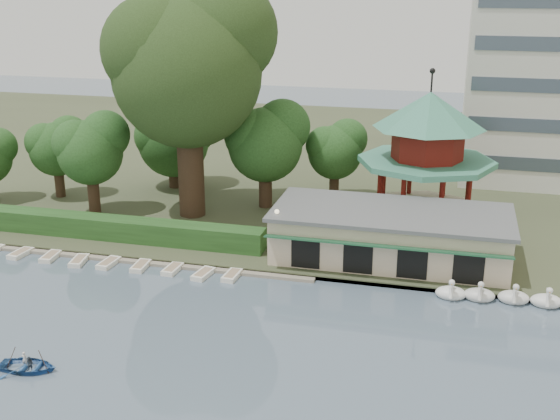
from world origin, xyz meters
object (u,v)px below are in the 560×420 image
(boathouse, at_px, (391,234))
(big_tree, at_px, (189,60))
(dock, at_px, (110,257))
(pavilion, at_px, (428,144))
(rowboat_with_passengers, at_px, (27,363))

(boathouse, relative_size, big_tree, 0.86)
(dock, relative_size, pavilion, 2.52)
(pavilion, distance_m, rowboat_with_passengers, 38.26)
(boathouse, distance_m, rowboat_with_passengers, 28.46)
(rowboat_with_passengers, bearing_deg, dock, 101.35)
(boathouse, bearing_deg, dock, -167.76)
(boathouse, xyz_separation_m, big_tree, (-18.82, 6.24, 12.27))
(boathouse, bearing_deg, pavilion, 78.72)
(pavilion, bearing_deg, dock, -148.34)
(boathouse, xyz_separation_m, rowboat_with_passengers, (-18.66, -21.41, -1.87))
(pavilion, xyz_separation_m, big_tree, (-20.82, -3.79, 7.16))
(dock, height_order, boathouse, boathouse)
(boathouse, distance_m, pavilion, 11.43)
(rowboat_with_passengers, bearing_deg, boathouse, 48.93)
(dock, relative_size, big_tree, 1.58)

